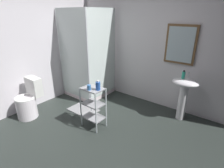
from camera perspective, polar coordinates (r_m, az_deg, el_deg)
ground_plane at (r=3.00m, az=-6.38°, el=-17.86°), size 4.20×4.20×0.02m
wall_back at (r=3.88m, az=12.49°, el=11.83°), size 4.20×0.14×2.50m
wall_left at (r=3.91m, az=-27.53°, el=9.93°), size 0.10×4.20×2.50m
shower_stall at (r=4.28m, az=-7.39°, el=2.16°), size 0.92×0.92×2.00m
pedestal_sink at (r=3.49m, az=22.21°, el=-2.09°), size 0.46×0.37×0.81m
sink_faucet at (r=3.50m, az=23.43°, el=2.76°), size 0.03×0.03×0.10m
toilet at (r=3.78m, az=-25.33°, el=-5.13°), size 0.37×0.49×0.76m
storage_cart at (r=3.09m, az=-6.08°, el=-6.53°), size 0.38×0.28×0.74m
hand_soap_bottle at (r=3.39m, az=22.05°, el=2.73°), size 0.06×0.06×0.15m
shampoo_bottle_blue at (r=2.85m, az=-4.55°, el=-0.55°), size 0.08×0.08×0.17m
rinse_cup at (r=2.88m, az=-7.42°, el=-1.12°), size 0.06×0.06×0.09m
bath_mat at (r=3.80m, az=-9.24°, el=-8.21°), size 0.60×0.40×0.02m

